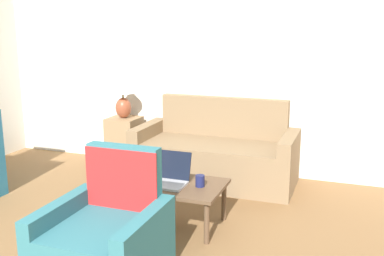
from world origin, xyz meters
name	(u,v)px	position (x,y,z in m)	size (l,w,h in m)	color
wall_back	(225,63)	(0.00, 3.91, 1.31)	(6.98, 0.06, 2.60)	white
couch	(216,156)	(0.03, 3.49, 0.29)	(1.79, 0.81, 0.92)	#846B4C
armchair	(107,242)	(-0.08, 1.26, 0.27)	(0.76, 0.76, 0.89)	#2D6B75
side_table	(125,142)	(-1.22, 3.62, 0.31)	(0.37, 0.37, 0.62)	#937551
table_lamp	(123,92)	(-1.22, 3.62, 0.94)	(0.31, 0.31, 0.51)	brown
coffee_table	(163,186)	(-0.07, 2.22, 0.34)	(1.07, 0.60, 0.38)	brown
laptop	(170,177)	(0.00, 2.21, 0.44)	(0.30, 0.32, 0.26)	#B7B7BC
cup_navy	(179,170)	(-0.01, 2.44, 0.43)	(0.07, 0.07, 0.10)	teal
cup_yellow	(126,173)	(-0.45, 2.23, 0.42)	(0.07, 0.07, 0.08)	teal
cup_white	(200,181)	(0.27, 2.23, 0.43)	(0.08, 0.08, 0.10)	#191E4C
book_red	(148,173)	(-0.29, 2.36, 0.40)	(0.23, 0.20, 0.04)	#3D7A4C
tv_remote	(119,181)	(-0.44, 2.09, 0.39)	(0.07, 0.16, 0.02)	black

